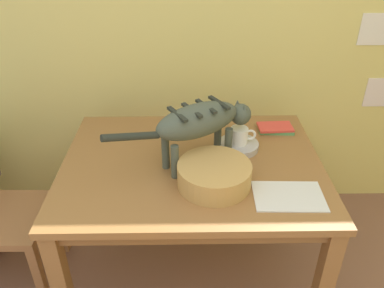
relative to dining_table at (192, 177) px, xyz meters
name	(u,v)px	position (x,y,z in m)	size (l,w,h in m)	color
wall_rear	(201,20)	(0.06, 0.73, 0.58)	(4.49, 0.11, 2.50)	#E9D671
dining_table	(192,177)	(0.00, 0.00, 0.00)	(1.25, 0.95, 0.76)	olive
cat	(201,122)	(0.04, 0.00, 0.31)	(0.66, 0.42, 0.31)	#474E3E
saucer_bowl	(238,146)	(0.24, 0.12, 0.11)	(0.20, 0.20, 0.03)	#B3AEA8
coffee_mug	(240,136)	(0.24, 0.12, 0.16)	(0.13, 0.09, 0.08)	white
magazine	(289,196)	(0.41, -0.27, 0.09)	(0.30, 0.20, 0.01)	silver
book_stack	(276,128)	(0.46, 0.30, 0.10)	(0.20, 0.12, 0.03)	#549652
wicker_basket	(214,174)	(0.09, -0.18, 0.14)	(0.32, 0.32, 0.10)	tan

